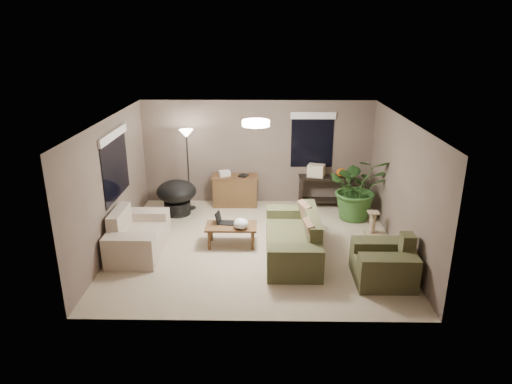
{
  "coord_description": "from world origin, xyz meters",
  "views": [
    {
      "loc": [
        0.13,
        -8.17,
        4.01
      ],
      "look_at": [
        0.0,
        0.2,
        1.05
      ],
      "focal_mm": 32.0,
      "sensor_mm": 36.0,
      "label": 1
    }
  ],
  "objects_px": {
    "armchair": "(384,264)",
    "console_table": "(326,189)",
    "cat_scratching_post": "(372,225)",
    "papasan_chair": "(177,195)",
    "loveseat": "(137,237)",
    "houseplant": "(357,194)",
    "main_sofa": "(294,240)",
    "coffee_table": "(231,228)",
    "desk": "(235,190)",
    "floor_lamp": "(187,143)"
  },
  "relations": [
    {
      "from": "loveseat",
      "to": "console_table",
      "type": "height_order",
      "value": "loveseat"
    },
    {
      "from": "armchair",
      "to": "floor_lamp",
      "type": "relative_size",
      "value": 0.52
    },
    {
      "from": "cat_scratching_post",
      "to": "papasan_chair",
      "type": "bearing_deg",
      "value": 165.98
    },
    {
      "from": "armchair",
      "to": "houseplant",
      "type": "xyz_separation_m",
      "value": [
        0.06,
        2.72,
        0.28
      ]
    },
    {
      "from": "armchair",
      "to": "cat_scratching_post",
      "type": "height_order",
      "value": "armchair"
    },
    {
      "from": "armchair",
      "to": "main_sofa",
      "type": "bearing_deg",
      "value": 147.98
    },
    {
      "from": "armchair",
      "to": "papasan_chair",
      "type": "xyz_separation_m",
      "value": [
        -4.03,
        2.92,
        0.17
      ]
    },
    {
      "from": "floor_lamp",
      "to": "houseplant",
      "type": "height_order",
      "value": "floor_lamp"
    },
    {
      "from": "loveseat",
      "to": "cat_scratching_post",
      "type": "bearing_deg",
      "value": 10.43
    },
    {
      "from": "coffee_table",
      "to": "console_table",
      "type": "height_order",
      "value": "console_table"
    },
    {
      "from": "loveseat",
      "to": "desk",
      "type": "distance_m",
      "value": 3.05
    },
    {
      "from": "loveseat",
      "to": "armchair",
      "type": "relative_size",
      "value": 1.6
    },
    {
      "from": "houseplant",
      "to": "cat_scratching_post",
      "type": "height_order",
      "value": "houseplant"
    },
    {
      "from": "main_sofa",
      "to": "desk",
      "type": "height_order",
      "value": "main_sofa"
    },
    {
      "from": "armchair",
      "to": "console_table",
      "type": "distance_m",
      "value": 3.53
    },
    {
      "from": "desk",
      "to": "cat_scratching_post",
      "type": "height_order",
      "value": "desk"
    },
    {
      "from": "floor_lamp",
      "to": "houseplant",
      "type": "bearing_deg",
      "value": -8.03
    },
    {
      "from": "main_sofa",
      "to": "houseplant",
      "type": "relative_size",
      "value": 1.5
    },
    {
      "from": "loveseat",
      "to": "cat_scratching_post",
      "type": "height_order",
      "value": "loveseat"
    },
    {
      "from": "main_sofa",
      "to": "papasan_chair",
      "type": "relative_size",
      "value": 1.97
    },
    {
      "from": "armchair",
      "to": "loveseat",
      "type": "bearing_deg",
      "value": 167.36
    },
    {
      "from": "main_sofa",
      "to": "console_table",
      "type": "relative_size",
      "value": 1.69
    },
    {
      "from": "main_sofa",
      "to": "papasan_chair",
      "type": "bearing_deg",
      "value": 141.99
    },
    {
      "from": "armchair",
      "to": "floor_lamp",
      "type": "distance_m",
      "value": 5.17
    },
    {
      "from": "main_sofa",
      "to": "coffee_table",
      "type": "relative_size",
      "value": 2.2
    },
    {
      "from": "coffee_table",
      "to": "houseplant",
      "type": "distance_m",
      "value": 3.08
    },
    {
      "from": "main_sofa",
      "to": "floor_lamp",
      "type": "distance_m",
      "value": 3.57
    },
    {
      "from": "armchair",
      "to": "cat_scratching_post",
      "type": "relative_size",
      "value": 2.0
    },
    {
      "from": "houseplant",
      "to": "main_sofa",
      "type": "bearing_deg",
      "value": -129.86
    },
    {
      "from": "loveseat",
      "to": "floor_lamp",
      "type": "height_order",
      "value": "floor_lamp"
    },
    {
      "from": "cat_scratching_post",
      "to": "desk",
      "type": "bearing_deg",
      "value": 150.85
    },
    {
      "from": "console_table",
      "to": "cat_scratching_post",
      "type": "relative_size",
      "value": 2.6
    },
    {
      "from": "main_sofa",
      "to": "loveseat",
      "type": "relative_size",
      "value": 1.38
    },
    {
      "from": "main_sofa",
      "to": "papasan_chair",
      "type": "distance_m",
      "value": 3.27
    },
    {
      "from": "console_table",
      "to": "cat_scratching_post",
      "type": "height_order",
      "value": "console_table"
    },
    {
      "from": "main_sofa",
      "to": "cat_scratching_post",
      "type": "relative_size",
      "value": 4.4
    },
    {
      "from": "armchair",
      "to": "cat_scratching_post",
      "type": "distance_m",
      "value": 1.88
    },
    {
      "from": "armchair",
      "to": "desk",
      "type": "distance_m",
      "value": 4.44
    },
    {
      "from": "console_table",
      "to": "houseplant",
      "type": "bearing_deg",
      "value": -51.94
    },
    {
      "from": "main_sofa",
      "to": "desk",
      "type": "bearing_deg",
      "value": 115.99
    },
    {
      "from": "cat_scratching_post",
      "to": "floor_lamp",
      "type": "bearing_deg",
      "value": 160.75
    },
    {
      "from": "loveseat",
      "to": "houseplant",
      "type": "bearing_deg",
      "value": 20.9
    },
    {
      "from": "desk",
      "to": "papasan_chair",
      "type": "height_order",
      "value": "papasan_chair"
    },
    {
      "from": "armchair",
      "to": "console_table",
      "type": "xyz_separation_m",
      "value": [
        -0.54,
        3.49,
        0.14
      ]
    },
    {
      "from": "armchair",
      "to": "floor_lamp",
      "type": "xyz_separation_m",
      "value": [
        -3.8,
        3.27,
        1.3
      ]
    },
    {
      "from": "papasan_chair",
      "to": "houseplant",
      "type": "distance_m",
      "value": 4.09
    },
    {
      "from": "console_table",
      "to": "loveseat",
      "type": "bearing_deg",
      "value": -147.52
    },
    {
      "from": "console_table",
      "to": "cat_scratching_post",
      "type": "xyz_separation_m",
      "value": [
        0.77,
        -1.63,
        -0.22
      ]
    },
    {
      "from": "houseplant",
      "to": "console_table",
      "type": "bearing_deg",
      "value": 128.06
    },
    {
      "from": "armchair",
      "to": "coffee_table",
      "type": "relative_size",
      "value": 1.0
    }
  ]
}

